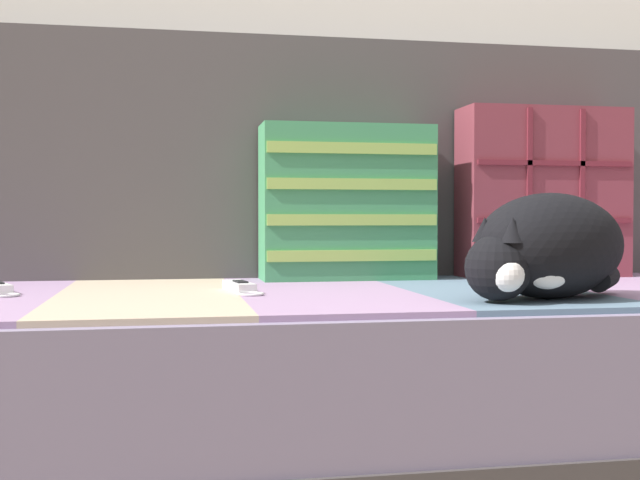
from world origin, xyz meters
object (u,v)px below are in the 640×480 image
object	(u,v)px
couch	(398,389)
game_remote_near	(240,287)
sleeping_cat	(545,249)
throw_pillow_striped	(347,203)
throw_pillow_quilted	(543,193)

from	to	relation	value
couch	game_remote_near	size ratio (longest dim) A/B	11.37
couch	sleeping_cat	bearing A→B (deg)	-55.69
throw_pillow_striped	game_remote_near	world-z (taller)	throw_pillow_striped
game_remote_near	sleeping_cat	bearing A→B (deg)	-25.69
throw_pillow_striped	game_remote_near	xyz separation A→B (m)	(-0.27, -0.27, -0.17)
throw_pillow_quilted	throw_pillow_striped	xyz separation A→B (m)	(-0.49, -0.00, -0.03)
couch	game_remote_near	distance (m)	0.39
couch	throw_pillow_striped	world-z (taller)	throw_pillow_striped
couch	sleeping_cat	distance (m)	0.44
throw_pillow_quilted	game_remote_near	xyz separation A→B (m)	(-0.76, -0.27, -0.19)
throw_pillow_striped	sleeping_cat	size ratio (longest dim) A/B	1.08
throw_pillow_quilted	throw_pillow_striped	distance (m)	0.49
couch	game_remote_near	world-z (taller)	game_remote_near
throw_pillow_striped	game_remote_near	bearing A→B (deg)	-135.42
throw_pillow_quilted	couch	bearing A→B (deg)	-150.95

